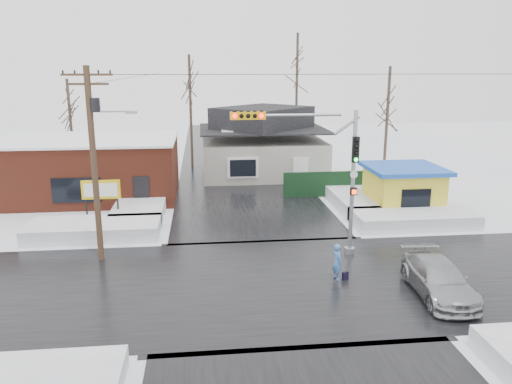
{
  "coord_description": "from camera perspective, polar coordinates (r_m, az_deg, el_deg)",
  "views": [
    {
      "loc": [
        -3.1,
        -19.46,
        8.92
      ],
      "look_at": [
        -0.53,
        3.98,
        3.0
      ],
      "focal_mm": 35.0,
      "sensor_mm": 36.0,
      "label": 1
    }
  ],
  "objects": [
    {
      "name": "kiosk",
      "position": [
        32.9,
        16.44,
        0.41
      ],
      "size": [
        4.6,
        4.6,
        2.88
      ],
      "color": "yellow",
      "rests_on": "ground"
    },
    {
      "name": "fence",
      "position": [
        35.72,
        9.49,
        0.93
      ],
      "size": [
        8.0,
        0.12,
        1.8
      ],
      "primitive_type": "cube",
      "color": "black",
      "rests_on": "ground"
    },
    {
      "name": "brick_building",
      "position": [
        36.96,
        -18.51,
        2.69
      ],
      "size": [
        12.2,
        8.2,
        4.12
      ],
      "color": "maroon",
      "rests_on": "ground"
    },
    {
      "name": "tree_far_right",
      "position": [
        42.29,
        14.95,
        11.24
      ],
      "size": [
        3.0,
        3.0,
        9.0
      ],
      "color": "#332821",
      "rests_on": "ground"
    },
    {
      "name": "snowbank_nside_w",
      "position": [
        32.83,
        -12.88,
        -1.31
      ],
      "size": [
        3.0,
        8.0,
        0.8
      ],
      "primitive_type": "cube",
      "color": "white",
      "rests_on": "ground"
    },
    {
      "name": "traffic_signal",
      "position": [
        23.51,
        7.47,
        3.23
      ],
      "size": [
        6.05,
        0.68,
        7.0
      ],
      "color": "gray",
      "rests_on": "ground"
    },
    {
      "name": "tree_far_left",
      "position": [
        45.48,
        -7.59,
        12.76
      ],
      "size": [
        3.0,
        3.0,
        10.0
      ],
      "color": "#332821",
      "rests_on": "ground"
    },
    {
      "name": "tree_far_west",
      "position": [
        44.88,
        -20.64,
        9.95
      ],
      "size": [
        3.0,
        3.0,
        8.0
      ],
      "color": "#332821",
      "rests_on": "ground"
    },
    {
      "name": "house",
      "position": [
        42.24,
        0.74,
        5.52
      ],
      "size": [
        10.4,
        8.4,
        5.76
      ],
      "color": "#A7A297",
      "rests_on": "ground"
    },
    {
      "name": "snowbank_ne",
      "position": [
        30.32,
        17.56,
        -2.9
      ],
      "size": [
        7.0,
        3.0,
        0.8
      ],
      "primitive_type": "cube",
      "color": "white",
      "rests_on": "ground"
    },
    {
      "name": "road_ns",
      "position": [
        21.63,
        2.58,
        -10.25
      ],
      "size": [
        10.0,
        120.0,
        0.02
      ],
      "primitive_type": "cube",
      "color": "black",
      "rests_on": "ground"
    },
    {
      "name": "road_ew",
      "position": [
        21.63,
        2.58,
        -10.25
      ],
      "size": [
        120.0,
        10.0,
        0.02
      ],
      "primitive_type": "cube",
      "color": "black",
      "rests_on": "ground"
    },
    {
      "name": "snowbank_nw",
      "position": [
        28.42,
        -17.99,
        -4.07
      ],
      "size": [
        7.0,
        3.0,
        0.8
      ],
      "primitive_type": "cube",
      "color": "white",
      "rests_on": "ground"
    },
    {
      "name": "tree_far_mid",
      "position": [
        48.33,
        4.74,
        14.79
      ],
      "size": [
        3.0,
        3.0,
        12.0
      ],
      "color": "#332821",
      "rests_on": "ground"
    },
    {
      "name": "utility_pole",
      "position": [
        23.77,
        -17.95,
        4.19
      ],
      "size": [
        3.15,
        0.44,
        9.0
      ],
      "color": "#382619",
      "rests_on": "ground"
    },
    {
      "name": "pedestrian",
      "position": [
        21.85,
        9.26,
        -7.92
      ],
      "size": [
        0.51,
        0.66,
        1.6
      ],
      "primitive_type": "imported",
      "rotation": [
        0.0,
        0.0,
        1.8
      ],
      "color": "#4274B9",
      "rests_on": "ground"
    },
    {
      "name": "ground",
      "position": [
        21.63,
        2.58,
        -10.27
      ],
      "size": [
        120.0,
        120.0,
        0.0
      ],
      "primitive_type": "plane",
      "color": "white",
      "rests_on": "ground"
    },
    {
      "name": "shopping_bag",
      "position": [
        22.1,
        10.15,
        -9.45
      ],
      "size": [
        0.3,
        0.21,
        0.35
      ],
      "primitive_type": "cube",
      "rotation": [
        0.0,
        0.0,
        0.36
      ],
      "color": "black",
      "rests_on": "ground"
    },
    {
      "name": "car",
      "position": [
        21.49,
        20.13,
        -9.35
      ],
      "size": [
        2.21,
        4.84,
        1.37
      ],
      "primitive_type": "imported",
      "rotation": [
        0.0,
        0.0,
        -0.06
      ],
      "color": "#9DA0A4",
      "rests_on": "ground"
    },
    {
      "name": "snowbank_nside_e",
      "position": [
        34.12,
        11.16,
        -0.63
      ],
      "size": [
        3.0,
        8.0,
        0.8
      ],
      "primitive_type": "cube",
      "color": "white",
      "rests_on": "ground"
    },
    {
      "name": "marquee_sign",
      "position": [
        30.37,
        -17.29,
        0.12
      ],
      "size": [
        2.2,
        0.21,
        2.55
      ],
      "color": "black",
      "rests_on": "ground"
    }
  ]
}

